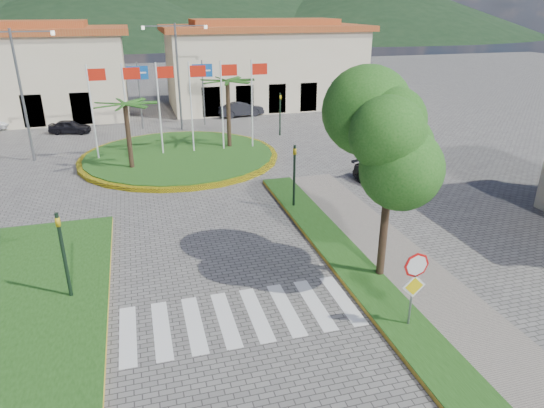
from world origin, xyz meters
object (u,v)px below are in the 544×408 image
object	(u,v)px
car_dark_a	(70,127)
car_side_right	(385,176)
stop_sign	(414,279)
car_dark_b	(241,109)
roundabout_island	(180,156)
deciduous_tree	(393,139)

from	to	relation	value
car_dark_a	car_side_right	world-z (taller)	car_side_right
stop_sign	car_dark_b	world-z (taller)	stop_sign
roundabout_island	deciduous_tree	size ratio (longest dim) A/B	1.87
car_dark_a	deciduous_tree	bearing A→B (deg)	-138.70
car_dark_b	deciduous_tree	bearing A→B (deg)	167.17
car_dark_a	car_side_right	size ratio (longest dim) A/B	0.78
roundabout_island	car_dark_b	distance (m)	13.29
stop_sign	car_dark_b	xyz separation A→B (m)	(1.70, 31.57, -1.13)
deciduous_tree	car_dark_a	xyz separation A→B (m)	(-12.96, 26.01, -4.65)
roundabout_island	car_dark_a	xyz separation A→B (m)	(-7.47, 9.01, 0.35)
stop_sign	car_dark_a	bearing A→B (deg)	113.06
roundabout_island	car_dark_a	size ratio (longest dim) A/B	4.12
deciduous_tree	car_dark_a	bearing A→B (deg)	116.49
stop_sign	car_dark_a	size ratio (longest dim) A/B	0.86
roundabout_island	car_dark_a	distance (m)	11.71
stop_sign	car_dark_a	xyz separation A→B (m)	(-12.36, 29.05, -1.27)
deciduous_tree	car_dark_b	size ratio (longest dim) A/B	1.68
roundabout_island	stop_sign	bearing A→B (deg)	-76.27
car_side_right	car_dark_a	bearing A→B (deg)	115.80
deciduous_tree	car_side_right	xyz separation A→B (m)	(4.78, 8.63, -4.60)
deciduous_tree	car_dark_a	size ratio (longest dim) A/B	2.21
roundabout_island	deciduous_tree	world-z (taller)	deciduous_tree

